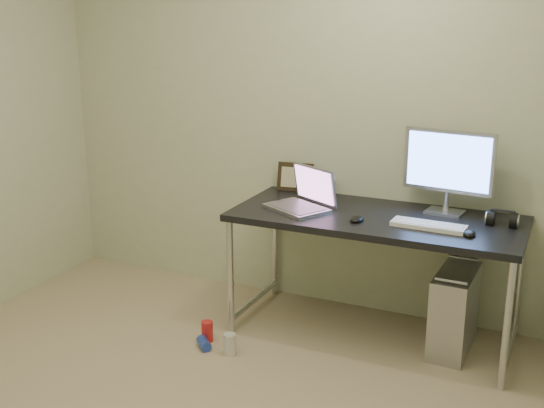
{
  "coord_description": "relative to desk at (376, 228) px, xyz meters",
  "views": [
    {
      "loc": [
        1.64,
        -2.26,
        1.89
      ],
      "look_at": [
        0.12,
        1.04,
        0.85
      ],
      "focal_mm": 45.0,
      "sensor_mm": 36.0,
      "label": 1
    }
  ],
  "objects": [
    {
      "name": "tower_computer",
      "position": [
        0.47,
        0.01,
        -0.44
      ],
      "size": [
        0.21,
        0.46,
        0.51
      ],
      "rotation": [
        0.0,
        0.0,
        -0.03
      ],
      "color": "silver",
      "rests_on": "ground"
    },
    {
      "name": "keyboard",
      "position": [
        0.32,
        -0.1,
        0.09
      ],
      "size": [
        0.4,
        0.15,
        0.02
      ],
      "primitive_type": "cube",
      "rotation": [
        0.0,
        0.0,
        -0.05
      ],
      "color": "white",
      "rests_on": "desk"
    },
    {
      "name": "laptop",
      "position": [
        -0.44,
        -0.04,
        0.13
      ],
      "size": [
        0.45,
        0.42,
        0.25
      ],
      "rotation": [
        0.0,
        0.0,
        -0.49
      ],
      "color": "#BAB9C1",
      "rests_on": "desk"
    },
    {
      "name": "can_red",
      "position": [
        -0.86,
        -0.49,
        -0.61
      ],
      "size": [
        0.09,
        0.09,
        0.12
      ],
      "primitive_type": "cylinder",
      "rotation": [
        0.0,
        0.0,
        -0.42
      ],
      "color": "red",
      "rests_on": "ground"
    },
    {
      "name": "mouse_right",
      "position": [
        0.54,
        -0.15,
        0.09
      ],
      "size": [
        0.08,
        0.11,
        0.04
      ],
      "primitive_type": "ellipsoid",
      "rotation": [
        0.0,
        0.0,
        0.12
      ],
      "color": "black",
      "rests_on": "desk"
    },
    {
      "name": "wall_back",
      "position": [
        -0.62,
        0.36,
        0.58
      ],
      "size": [
        3.5,
        0.02,
        2.5
      ],
      "primitive_type": "cube",
      "color": "beige",
      "rests_on": "ground"
    },
    {
      "name": "can_blue",
      "position": [
        -0.83,
        -0.58,
        -0.64
      ],
      "size": [
        0.12,
        0.12,
        0.06
      ],
      "primitive_type": "cylinder",
      "rotation": [
        1.57,
        0.0,
        0.82
      ],
      "color": "#2743B6",
      "rests_on": "ground"
    },
    {
      "name": "cable_b",
      "position": [
        0.51,
        0.29,
        -0.29
      ],
      "size": [
        0.02,
        0.11,
        0.71
      ],
      "primitive_type": "cylinder",
      "rotation": [
        0.14,
        0.0,
        0.09
      ],
      "color": "black",
      "rests_on": "ground"
    },
    {
      "name": "can_white",
      "position": [
        -0.66,
        -0.58,
        -0.61
      ],
      "size": [
        0.07,
        0.07,
        0.13
      ],
      "primitive_type": "cylinder",
      "rotation": [
        0.0,
        0.0,
        -0.03
      ],
      "color": "silver",
      "rests_on": "ground"
    },
    {
      "name": "monitor",
      "position": [
        0.35,
        0.21,
        0.36
      ],
      "size": [
        0.52,
        0.18,
        0.49
      ],
      "rotation": [
        0.0,
        0.0,
        -0.12
      ],
      "color": "#BAB9C1",
      "rests_on": "desk"
    },
    {
      "name": "webcam",
      "position": [
        -0.39,
        0.31,
        0.17
      ],
      "size": [
        0.05,
        0.04,
        0.12
      ],
      "rotation": [
        0.0,
        0.0,
        0.2
      ],
      "color": "silver",
      "rests_on": "desk"
    },
    {
      "name": "picture_frame",
      "position": [
        -0.64,
        0.31,
        0.17
      ],
      "size": [
        0.24,
        0.09,
        0.19
      ],
      "primitive_type": "cube",
      "rotation": [
        -0.21,
        0.0,
        0.12
      ],
      "color": "black",
      "rests_on": "desk"
    },
    {
      "name": "desk",
      "position": [
        0.0,
        0.0,
        0.0
      ],
      "size": [
        1.65,
        0.72,
        0.75
      ],
      "color": "black",
      "rests_on": "ground"
    },
    {
      "name": "cable_a",
      "position": [
        0.42,
        0.31,
        -0.27
      ],
      "size": [
        0.01,
        0.16,
        0.69
      ],
      "primitive_type": "cylinder",
      "rotation": [
        0.21,
        0.0,
        0.0
      ],
      "color": "black",
      "rests_on": "ground"
    },
    {
      "name": "headphones",
      "position": [
        0.68,
        0.11,
        0.11
      ],
      "size": [
        0.16,
        0.1,
        0.11
      ],
      "rotation": [
        0.0,
        0.0,
        -0.0
      ],
      "color": "black",
      "rests_on": "desk"
    },
    {
      "name": "mouse_left",
      "position": [
        -0.07,
        -0.15,
        0.1
      ],
      "size": [
        0.07,
        0.12,
        0.04
      ],
      "primitive_type": "ellipsoid",
      "rotation": [
        0.0,
        0.0,
        0.0
      ],
      "color": "black",
      "rests_on": "desk"
    }
  ]
}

